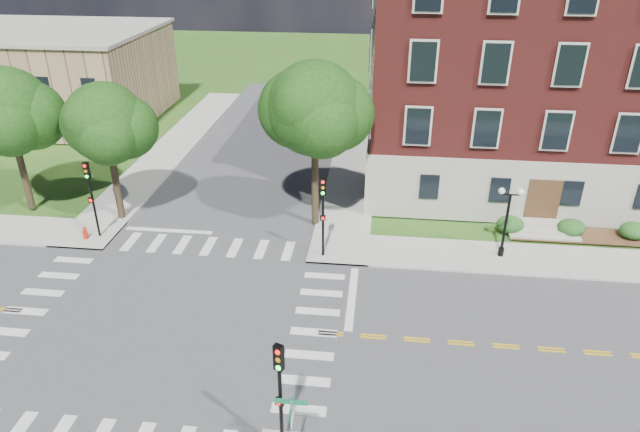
# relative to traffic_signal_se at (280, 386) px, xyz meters

# --- Properties ---
(ground) EXTENTS (160.00, 160.00, 0.00)m
(ground) POSITION_rel_traffic_signal_se_xyz_m (-6.91, 6.84, -3.19)
(ground) COLOR #2F5618
(ground) RESTS_ON ground
(road_ew) EXTENTS (90.00, 12.00, 0.01)m
(road_ew) POSITION_rel_traffic_signal_se_xyz_m (-6.91, 6.84, -3.18)
(road_ew) COLOR #3D3D3F
(road_ew) RESTS_ON ground
(road_ns) EXTENTS (12.00, 90.00, 0.01)m
(road_ns) POSITION_rel_traffic_signal_se_xyz_m (-6.91, 6.84, -3.18)
(road_ns) COLOR #3D3D3F
(road_ns) RESTS_ON ground
(sidewalk_ne) EXTENTS (34.00, 34.00, 0.12)m
(sidewalk_ne) POSITION_rel_traffic_signal_se_xyz_m (8.47, 22.22, -3.13)
(sidewalk_ne) COLOR #9E9B93
(sidewalk_ne) RESTS_ON ground
(sidewalk_nw) EXTENTS (34.00, 34.00, 0.12)m
(sidewalk_nw) POSITION_rel_traffic_signal_se_xyz_m (-22.28, 22.22, -3.13)
(sidewalk_nw) COLOR #9E9B93
(sidewalk_nw) RESTS_ON ground
(crosswalk_east) EXTENTS (2.20, 10.20, 0.02)m
(crosswalk_east) POSITION_rel_traffic_signal_se_xyz_m (0.29, 6.84, -3.19)
(crosswalk_east) COLOR silver
(crosswalk_east) RESTS_ON ground
(stop_bar_east) EXTENTS (0.40, 5.50, 0.00)m
(stop_bar_east) POSITION_rel_traffic_signal_se_xyz_m (1.89, 9.84, -3.19)
(stop_bar_east) COLOR silver
(stop_bar_east) RESTS_ON ground
(main_building) EXTENTS (30.60, 22.40, 16.50)m
(main_building) POSITION_rel_traffic_signal_se_xyz_m (17.09, 28.84, 5.15)
(main_building) COLOR #9E9C8C
(main_building) RESTS_ON ground
(secondary_building) EXTENTS (20.40, 15.40, 8.30)m
(secondary_building) POSITION_rel_traffic_signal_se_xyz_m (-28.91, 36.84, 1.09)
(secondary_building) COLOR #9F7857
(secondary_building) RESTS_ON ground
(tree_b) EXTENTS (5.37, 5.37, 9.40)m
(tree_b) POSITION_rel_traffic_signal_se_xyz_m (-19.96, 17.40, 3.62)
(tree_b) COLOR black
(tree_b) RESTS_ON ground
(tree_c) EXTENTS (4.81, 4.81, 8.79)m
(tree_c) POSITION_rel_traffic_signal_se_xyz_m (-13.47, 16.87, 3.29)
(tree_c) COLOR black
(tree_c) RESTS_ON ground
(tree_d) EXTENTS (5.55, 5.55, 10.23)m
(tree_d) POSITION_rel_traffic_signal_se_xyz_m (-0.94, 17.54, 4.36)
(tree_d) COLOR black
(tree_d) RESTS_ON ground
(traffic_signal_se) EXTENTS (0.38, 0.46, 4.80)m
(traffic_signal_se) POSITION_rel_traffic_signal_se_xyz_m (0.00, 0.00, 0.00)
(traffic_signal_se) COLOR black
(traffic_signal_se) RESTS_ON ground
(traffic_signal_ne) EXTENTS (0.37, 0.44, 4.80)m
(traffic_signal_ne) POSITION_rel_traffic_signal_se_xyz_m (-0.02, 13.64, 0.00)
(traffic_signal_ne) COLOR black
(traffic_signal_ne) RESTS_ON ground
(traffic_signal_nw) EXTENTS (0.34, 0.38, 4.80)m
(traffic_signal_nw) POSITION_rel_traffic_signal_se_xyz_m (-13.80, 14.35, 0.00)
(traffic_signal_nw) COLOR black
(traffic_signal_nw) RESTS_ON ground
(twin_lamp_west) EXTENTS (1.36, 0.36, 4.23)m
(twin_lamp_west) POSITION_rel_traffic_signal_se_xyz_m (10.11, 14.77, -0.66)
(twin_lamp_west) COLOR black
(twin_lamp_west) RESTS_ON ground
(street_sign_pole) EXTENTS (1.10, 1.10, 3.10)m
(street_sign_pole) POSITION_rel_traffic_signal_se_xyz_m (0.49, -0.60, -0.88)
(street_sign_pole) COLOR gray
(street_sign_pole) RESTS_ON ground
(fire_hydrant) EXTENTS (0.35, 0.35, 0.75)m
(fire_hydrant) POSITION_rel_traffic_signal_se_xyz_m (-14.48, 13.96, -2.72)
(fire_hydrant) COLOR red
(fire_hydrant) RESTS_ON ground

